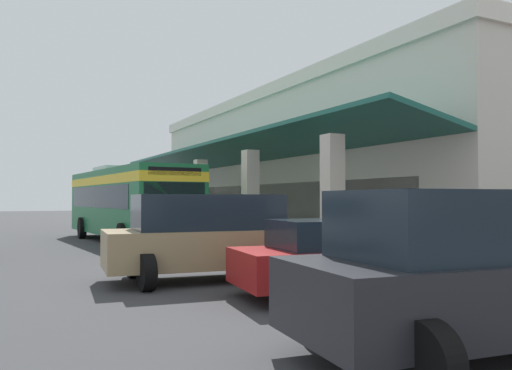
% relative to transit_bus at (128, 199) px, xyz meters
% --- Properties ---
extents(ground, '(120.00, 120.00, 0.00)m').
position_rel_transit_bus_xyz_m(ground, '(-4.05, 8.86, -1.85)').
color(ground, '#38383A').
extents(curb_strip, '(34.04, 0.50, 0.12)m').
position_rel_transit_bus_xyz_m(curb_strip, '(-1.59, 3.76, -1.79)').
color(curb_strip, '#9E998E').
rests_on(curb_strip, ground).
extents(plaza_building, '(28.67, 16.50, 7.55)m').
position_rel_transit_bus_xyz_m(plaza_building, '(-1.59, 13.39, 1.93)').
color(plaza_building, beige).
rests_on(plaza_building, ground).
extents(transit_bus, '(11.36, 3.33, 3.34)m').
position_rel_transit_bus_xyz_m(transit_bus, '(0.00, 0.00, 0.00)').
color(transit_bus, '#196638').
rests_on(transit_bus, ground).
extents(parked_suv_tan, '(3.04, 4.98, 1.97)m').
position_rel_transit_bus_xyz_m(parked_suv_tan, '(11.52, -0.70, -0.84)').
color(parked_suv_tan, '#9E845B').
rests_on(parked_suv_tan, ground).
extents(parked_suv_charcoal, '(3.02, 4.97, 1.97)m').
position_rel_transit_bus_xyz_m(parked_suv_charcoal, '(18.32, 0.13, -0.84)').
color(parked_suv_charcoal, '#232328').
rests_on(parked_suv_charcoal, ground).
extents(parked_sedan_red, '(2.79, 4.59, 1.47)m').
position_rel_transit_bus_xyz_m(parked_sedan_red, '(14.51, 0.93, -1.10)').
color(parked_sedan_red, maroon).
rests_on(parked_sedan_red, ground).
extents(pedestrian, '(0.70, 0.40, 1.76)m').
position_rel_transit_bus_xyz_m(pedestrian, '(8.53, 1.68, -0.86)').
color(pedestrian, '#38383D').
rests_on(pedestrian, ground).
extents(potted_palm, '(1.92, 1.52, 2.31)m').
position_rel_transit_bus_xyz_m(potted_palm, '(-9.43, 4.98, -1.30)').
color(potted_palm, gray).
rests_on(potted_palm, ground).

